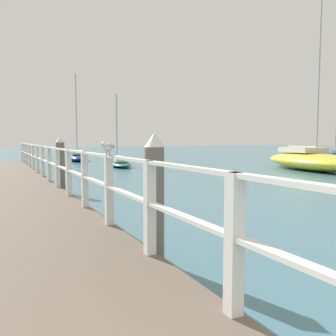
% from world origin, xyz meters
% --- Properties ---
extents(pier_deck, '(2.25, 24.77, 0.42)m').
position_xyz_m(pier_deck, '(0.00, 12.39, 0.21)').
color(pier_deck, brown).
rests_on(pier_deck, ground_plane).
extents(pier_railing, '(0.12, 23.29, 1.14)m').
position_xyz_m(pier_railing, '(1.05, 12.39, 1.12)').
color(pier_railing, silver).
rests_on(pier_railing, pier_deck).
extents(dock_piling_near, '(0.29, 0.29, 1.90)m').
position_xyz_m(dock_piling_near, '(1.43, 4.81, 0.96)').
color(dock_piling_near, '#6B6056').
rests_on(dock_piling_near, ground_plane).
extents(dock_piling_far, '(0.29, 0.29, 1.90)m').
position_xyz_m(dock_piling_far, '(1.43, 12.48, 0.96)').
color(dock_piling_far, '#6B6056').
rests_on(dock_piling_far, ground_plane).
extents(seagull_foreground, '(0.33, 0.40, 0.21)m').
position_xyz_m(seagull_foreground, '(1.04, 5.77, 1.70)').
color(seagull_foreground, white).
rests_on(seagull_foreground, pier_railing).
extents(boat_0, '(4.56, 8.37, 9.74)m').
position_xyz_m(boat_0, '(16.08, 14.88, 0.56)').
color(boat_0, gold).
rests_on(boat_0, ground_plane).
extents(boat_2, '(1.81, 4.51, 4.77)m').
position_xyz_m(boat_2, '(6.80, 22.44, 0.27)').
color(boat_2, '#197266').
rests_on(boat_2, ground_plane).
extents(boat_3, '(2.49, 5.37, 7.21)m').
position_xyz_m(boat_3, '(5.75, 29.94, 0.37)').
color(boat_3, navy).
rests_on(boat_3, ground_plane).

